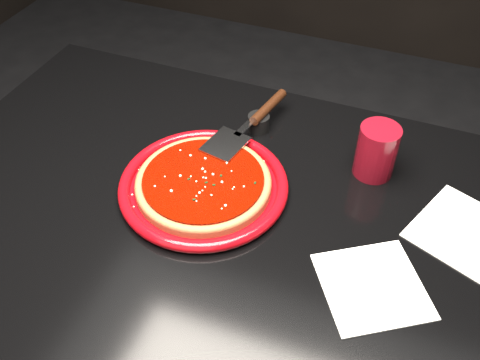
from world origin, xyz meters
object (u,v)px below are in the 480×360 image
at_px(pizza_server, 249,123).
at_px(cup, 376,151).
at_px(ramekin, 259,123).
at_px(plate, 204,186).
at_px(table, 228,327).

distance_m(pizza_server, cup, 0.25).
height_order(cup, ramekin, cup).
bearing_deg(cup, plate, -149.64).
bearing_deg(ramekin, cup, -9.70).
height_order(plate, pizza_server, pizza_server).
bearing_deg(ramekin, plate, -98.93).
bearing_deg(ramekin, pizza_server, -101.93).
xyz_separation_m(table, pizza_server, (-0.04, 0.21, 0.41)).
relative_size(pizza_server, ramekin, 6.41).
bearing_deg(table, cup, 43.53).
distance_m(table, cup, 0.52).
bearing_deg(ramekin, table, -83.47).
bearing_deg(pizza_server, table, -69.14).
bearing_deg(plate, table, -35.78).
height_order(plate, ramekin, ramekin).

